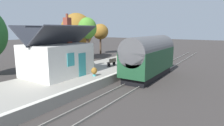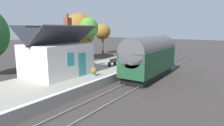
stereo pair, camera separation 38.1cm
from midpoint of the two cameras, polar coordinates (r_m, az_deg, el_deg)
ground_plane at (r=19.59m, az=7.62°, el=-4.77°), size 160.00×160.00×0.00m
platform at (r=21.60m, az=-2.26°, el=-2.17°), size 32.00×6.31×0.81m
platform_edge_coping at (r=19.93m, az=4.64°, el=-2.03°), size 32.00×0.36×0.02m
rail_near at (r=18.93m, az=12.04°, el=-5.21°), size 52.00×0.08×0.14m
rail_far at (r=19.49m, az=8.10°, el=-4.64°), size 52.00×0.08×0.14m
train at (r=19.95m, az=11.76°, el=1.88°), size 8.51×2.73×4.32m
station_building at (r=18.13m, az=-15.56°, el=1.46°), size 5.88×4.60×5.64m
bench_mid_platform at (r=27.43m, az=8.00°, el=2.26°), size 1.40×0.45×0.88m
bench_near_building at (r=21.89m, az=0.68°, el=0.35°), size 1.40×0.44×0.88m
planter_edge_near at (r=27.00m, az=5.93°, el=1.72°), size 0.97×0.32×0.55m
planter_bench_left at (r=28.43m, az=2.63°, el=2.20°), size 0.74×0.32×0.56m
planter_under_sign at (r=17.29m, az=-4.82°, el=-2.52°), size 0.54×0.54×0.80m
station_sign_board at (r=24.05m, az=8.61°, el=2.85°), size 0.96×0.06×1.57m
tree_behind_building at (r=31.58m, az=-9.63°, el=9.40°), size 5.17×5.15×7.54m
tree_far_left at (r=27.66m, az=-6.57°, el=10.16°), size 2.84×2.53×6.65m
tree_distant at (r=38.50m, az=-2.57°, el=9.35°), size 3.41×3.06×6.04m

